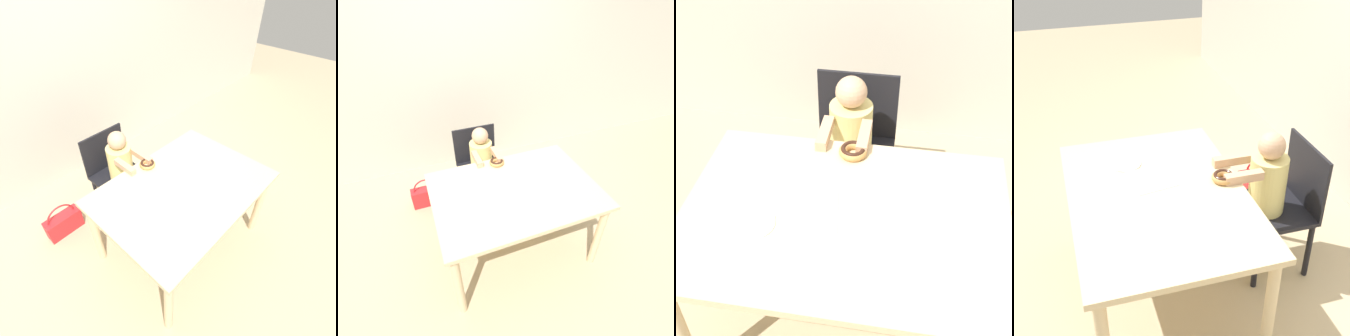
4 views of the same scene
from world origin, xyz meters
The scene contains 8 objects.
ground_plane centered at (0.00, 0.00, 0.00)m, with size 12.00×12.00×0.00m, color tan.
dining_table centered at (0.00, 0.00, 0.64)m, with size 1.29×0.92×0.72m.
chair centered at (-0.08, 0.79, 0.44)m, with size 0.44×0.41×0.82m.
child_figure centered at (-0.08, 0.67, 0.48)m, with size 0.23×0.42×0.94m.
donut centered at (-0.02, 0.37, 0.75)m, with size 0.13×0.13×0.04m.
napkin centered at (-0.14, 0.00, 0.72)m, with size 0.27×0.27×0.00m.
handbag centered at (-0.66, 0.88, 0.12)m, with size 0.33×0.12×0.34m.
plate centered at (-0.33, -0.10, 0.73)m, with size 0.17×0.17×0.01m.
Camera 4 is at (1.94, -0.44, 2.13)m, focal length 50.00 mm.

